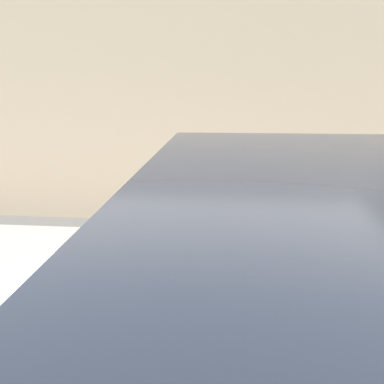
{
  "coord_description": "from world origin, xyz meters",
  "views": [
    {
      "loc": [
        0.26,
        -1.52,
        2.12
      ],
      "look_at": [
        0.01,
        1.3,
        1.34
      ],
      "focal_mm": 35.0,
      "sensor_mm": 36.0,
      "label": 1
    }
  ],
  "objects": [
    {
      "name": "sidewalk",
      "position": [
        0.0,
        2.2,
        0.05
      ],
      "size": [
        24.0,
        2.8,
        0.11
      ],
      "color": "#BCB7AD",
      "rests_on": "ground_plane"
    },
    {
      "name": "building_facade",
      "position": [
        0.0,
        4.46,
        2.44
      ],
      "size": [
        24.0,
        0.3,
        4.88
      ],
      "color": "tan",
      "rests_on": "ground_plane"
    },
    {
      "name": "parking_meter",
      "position": [
        0.01,
        1.3,
        1.2
      ],
      "size": [
        0.18,
        0.14,
        1.59
      ],
      "color": "gray",
      "rests_on": "sidewalk"
    }
  ]
}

